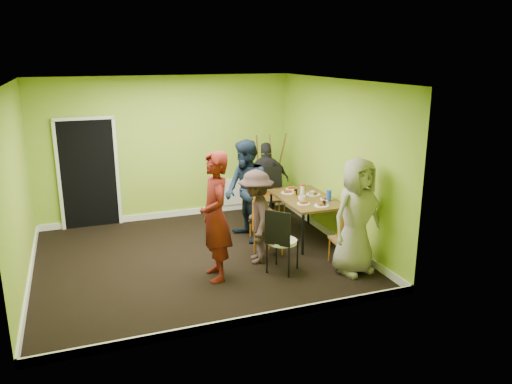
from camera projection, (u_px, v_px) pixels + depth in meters
ground at (197, 258)px, 8.08m from camera, size 5.00×5.00×0.00m
room_walls at (193, 199)px, 7.85m from camera, size 5.04×4.54×2.82m
dining_table at (307, 201)px, 8.78m from camera, size 0.90×1.50×0.75m
chair_left_far at (259, 209)px, 8.73m from camera, size 0.44×0.44×1.02m
chair_left_near at (265, 226)px, 8.04m from camera, size 0.48×0.48×0.92m
chair_back_end at (271, 183)px, 9.79m from camera, size 0.47×0.55×1.05m
chair_front_end at (345, 236)px, 7.64m from camera, size 0.40×0.40×0.88m
chair_bentwood at (281, 238)px, 7.39m from camera, size 0.55×0.55×1.01m
easel at (269, 174)px, 10.15m from camera, size 0.67×0.63×1.66m
plate_near_left at (288, 193)px, 9.05m from camera, size 0.25×0.25×0.01m
plate_near_right at (304, 204)px, 8.39m from camera, size 0.22×0.22×0.01m
plate_far_back at (291, 189)px, 9.30m from camera, size 0.21×0.21×0.01m
plate_far_front at (322, 206)px, 8.28m from camera, size 0.25×0.25×0.01m
plate_wall_back at (313, 194)px, 8.93m from camera, size 0.26×0.26×0.01m
plate_wall_front at (326, 199)px, 8.64m from camera, size 0.21×0.21×0.01m
thermos at (302, 192)px, 8.75m from camera, size 0.08×0.08×0.21m
blue_bottle at (329, 195)px, 8.55m from camera, size 0.08×0.08×0.19m
orange_bottle at (295, 193)px, 8.89m from camera, size 0.03×0.03×0.07m
glass_mid at (296, 192)px, 8.96m from camera, size 0.06×0.06×0.10m
glass_back at (303, 188)px, 9.24m from camera, size 0.06×0.06×0.09m
glass_front at (324, 203)px, 8.27m from camera, size 0.06×0.06×0.09m
cup_a at (302, 199)px, 8.52m from camera, size 0.13×0.13×0.10m
cup_b at (312, 194)px, 8.85m from camera, size 0.10×0.10×0.09m
person_standing at (215, 217)px, 7.12m from camera, size 0.47×0.70×1.89m
person_left_far at (246, 191)px, 8.63m from camera, size 0.80×0.96×1.78m
person_left_near at (256, 217)px, 7.76m from camera, size 0.76×1.06×1.48m
person_back_end at (267, 180)px, 9.91m from camera, size 0.95×0.56×1.52m
person_front_end at (357, 216)px, 7.35m from camera, size 0.95×0.72×1.76m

